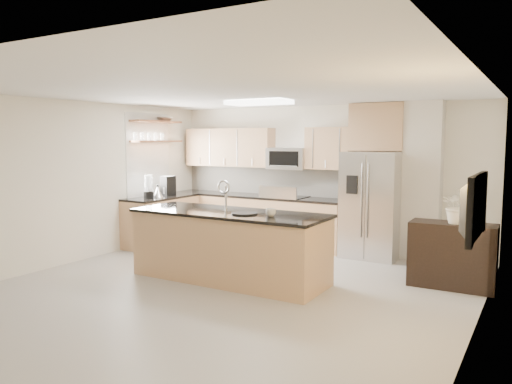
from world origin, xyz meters
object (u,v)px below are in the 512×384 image
Objects in this scene: blender at (149,188)px; television at (465,206)px; range at (285,221)px; kettle at (158,192)px; island at (230,246)px; coffee_maker at (168,186)px; flower_vase at (459,197)px; microwave at (288,159)px; platter at (244,213)px; cup at (271,212)px; credenza at (452,255)px; bowl at (165,119)px; refrigerator at (372,205)px.

television is at bearing -17.17° from blender.
range is 4.91× the size of kettle.
island is 2.97m from coffee_maker.
blender is at bearing -178.46° from flower_vase.
range is 3.51m from flower_vase.
platter is (0.66, -2.63, -0.64)m from microwave.
blender is 0.59× the size of flower_vase.
coffee_maker is at bearing 175.48° from flower_vase.
coffee_maker is (-3.16, 1.67, 0.07)m from cup.
microwave is 2.90m from cup.
credenza is 3.00× the size of coffee_maker.
kettle is 5.22m from flower_vase.
platter is (-2.47, -1.29, 0.55)m from credenza.
bowl is at bearing -159.67° from microwave.
island is 3.35m from television.
flower_vase is (5.44, -0.54, -1.15)m from bowl.
range is 1.50× the size of microwave.
range is 1.04× the size of credenza.
bowl reaches higher than platter.
refrigerator reaches higher than credenza.
blender is (-5.21, -0.18, 0.66)m from credenza.
island is 3.15m from flower_vase.
range is at bearing 48.36° from television.
television is at bearing -41.64° from range.
flower_vase is (5.27, 0.14, 0.13)m from blender.
refrigerator is 3.84m from coffee_maker.
platter is (0.66, -2.51, 0.51)m from range.
cup is 0.57× the size of kettle.
coffee_maker reaches higher than kettle.
flower_vase is (2.53, 1.25, 0.25)m from platter.
cup is at bearing -67.93° from microwave.
coffee_maker is at bearing 147.30° from island.
island is 3.64m from bowl.
island reaches higher than coffee_maker.
flower_vase is at bearing -21.44° from range.
coffee_maker is (-0.02, 0.56, -0.01)m from blender.
kettle is at bearing -79.34° from coffee_maker.
island reaches higher than cup.
bowl is (-0.16, 0.13, 1.29)m from coffee_maker.
television is (2.85, -0.61, 0.36)m from platter.
cup reaches higher than credenza.
flower_vase is (3.19, -1.25, 0.76)m from range.
bowl is (-2.25, -0.83, 0.76)m from microwave.
range reaches higher than credenza.
platter is at bearing 77.85° from television.
bowl reaches higher than flower_vase.
refrigerator is 1.94m from credenza.
coffee_maker is 6.06m from television.
blender is at bearing -75.68° from bowl.
coffee_maker is at bearing -39.13° from bowl.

